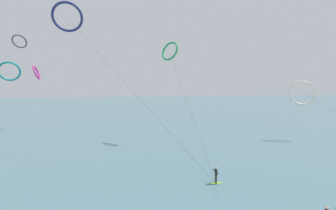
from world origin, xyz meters
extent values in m
cube|color=#476B75|center=(0.00, 104.97, 0.04)|extent=(400.00, 200.00, 0.08)
ellipsoid|color=#8CC62D|center=(4.18, 15.92, 0.11)|extent=(1.40, 0.40, 0.06)
cylinder|color=#1E2823|center=(4.20, 16.06, 0.54)|extent=(0.12, 0.12, 0.80)
cylinder|color=#1E2823|center=(4.17, 15.78, 0.54)|extent=(0.12, 0.12, 0.80)
cube|color=#1E2823|center=(4.18, 15.92, 1.25)|extent=(0.23, 0.34, 0.62)
sphere|color=tan|center=(4.18, 15.92, 1.67)|extent=(0.22, 0.22, 0.22)
cylinder|color=#1E2823|center=(4.21, 16.26, 1.30)|extent=(0.51, 0.14, 0.39)
cylinder|color=#1E2823|center=(4.16, 15.82, 1.30)|extent=(0.51, 0.14, 0.39)
sphere|color=tan|center=(8.60, 6.80, 1.67)|extent=(0.22, 0.22, 0.22)
torus|color=teal|center=(-26.87, 47.42, 12.77)|extent=(4.47, 2.96, 3.95)
torus|color=#199351|center=(3.57, 36.81, 16.10)|extent=(3.42, 3.83, 3.54)
cylinder|color=#3F3F3F|center=(3.88, 26.36, 7.97)|extent=(0.64, 20.90, 15.95)
torus|color=navy|center=(-13.22, 34.81, 20.69)|extent=(4.83, 2.74, 4.38)
cylinder|color=#3F3F3F|center=(-4.52, 25.37, 10.25)|extent=(17.43, 18.92, 20.51)
torus|color=black|center=(-28.50, 57.84, 20.37)|extent=(3.41, 3.34, 3.35)
torus|color=silver|center=(27.66, 32.88, 8.60)|extent=(4.38, 2.65, 4.54)
torus|color=#CC288E|center=(-24.16, 54.89, 12.91)|extent=(1.81, 3.53, 3.34)
camera|label=1|loc=(-5.21, -7.13, 10.08)|focal=26.44mm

